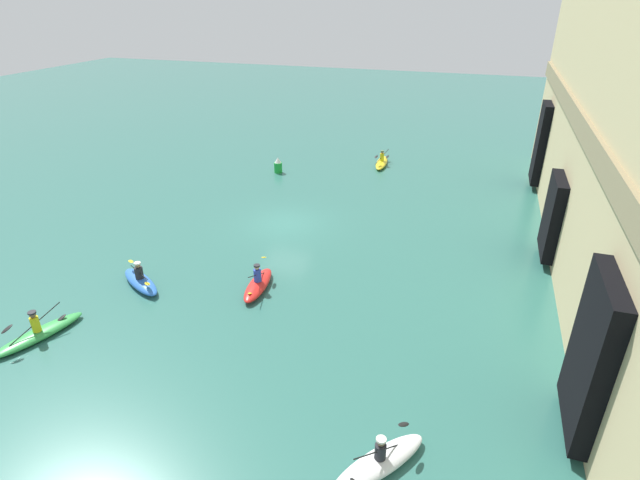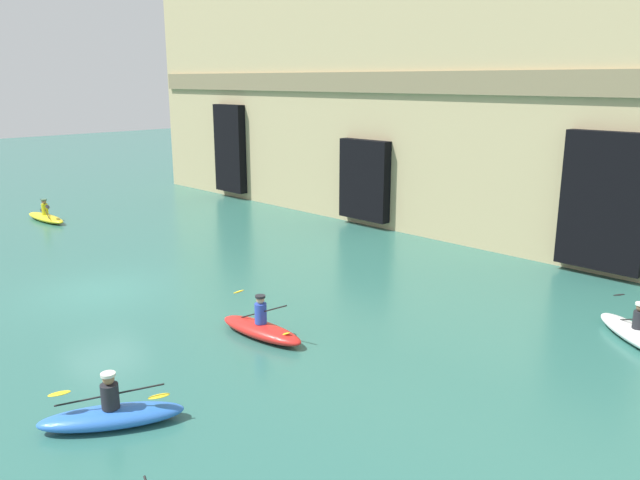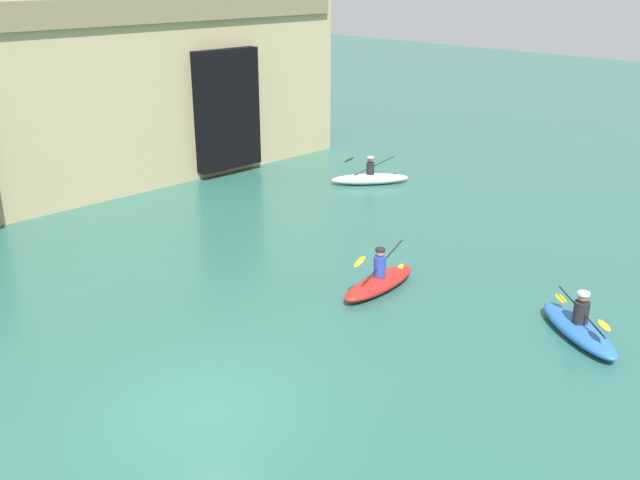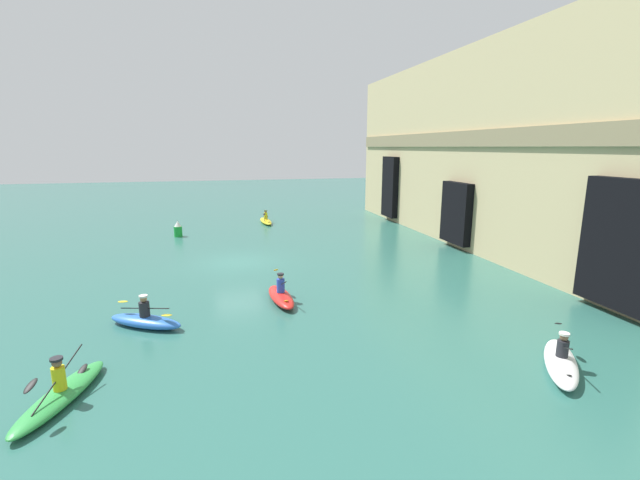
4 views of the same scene
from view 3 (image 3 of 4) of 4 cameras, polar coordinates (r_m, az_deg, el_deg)
ground_plane at (r=14.33m, az=-9.13°, el=-13.49°), size 120.00×120.00×0.00m
kayak_white at (r=28.35m, az=4.03°, el=4.97°), size 2.96×2.51×1.13m
kayak_blue at (r=17.64m, az=19.99°, el=-6.62°), size 2.14×2.83×1.15m
kayak_red at (r=18.99m, az=4.77°, el=-3.31°), size 2.87×1.05×1.20m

